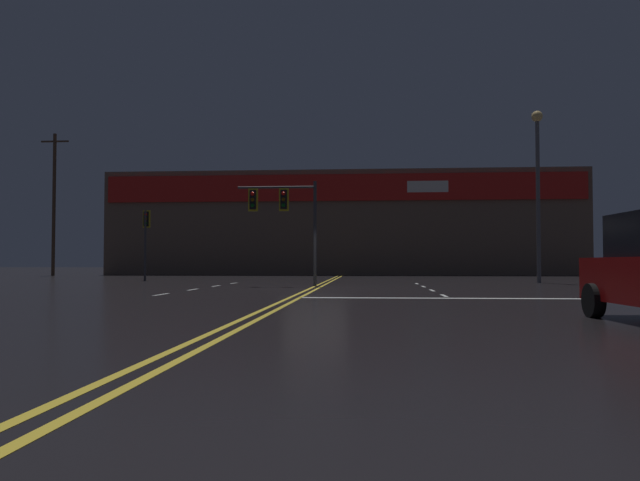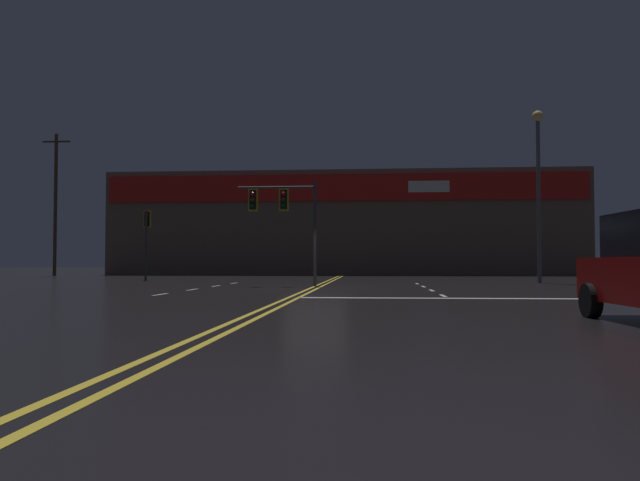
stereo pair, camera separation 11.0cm
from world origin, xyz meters
TOP-DOWN VIEW (x-y plane):
  - ground_plane at (0.00, 0.00)m, footprint 200.00×200.00m
  - road_markings at (0.80, -1.21)m, footprint 13.29×60.00m
  - traffic_signal_median at (-1.60, 1.80)m, footprint 3.45×0.36m
  - traffic_signal_corner_northwest at (-10.49, 9.67)m, footprint 0.42×0.36m
  - streetlight_median_approach at (10.71, 7.24)m, footprint 0.56×0.56m
  - building_backdrop at (0.00, 29.46)m, footprint 38.88×10.23m
  - utility_pole_row at (0.61, 21.61)m, footprint 47.37×0.26m

SIDE VIEW (x-z plane):
  - ground_plane at x=0.00m, z-range 0.00..0.00m
  - road_markings at x=0.80m, z-range 0.00..0.01m
  - traffic_signal_corner_northwest at x=-10.49m, z-range 0.94..4.94m
  - traffic_signal_median at x=-1.60m, z-range 1.14..5.68m
  - building_backdrop at x=0.00m, z-range 0.01..8.47m
  - streetlight_median_approach at x=10.71m, z-range 1.27..9.99m
  - utility_pole_row at x=0.61m, z-range 0.14..11.44m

